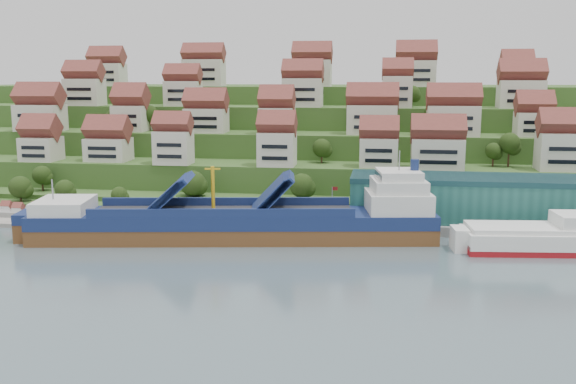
# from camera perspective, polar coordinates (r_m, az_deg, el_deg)

# --- Properties ---
(ground) EXTENTS (300.00, 300.00, 0.00)m
(ground) POSITION_cam_1_polar(r_m,az_deg,el_deg) (137.96, -3.93, -4.21)
(ground) COLOR slate
(ground) RESTS_ON ground
(quay) EXTENTS (180.00, 14.00, 2.20)m
(quay) POSITION_cam_1_polar(r_m,az_deg,el_deg) (149.41, 4.84, -2.67)
(quay) COLOR gray
(quay) RESTS_ON ground
(pebble_beach) EXTENTS (45.00, 20.00, 1.00)m
(pebble_beach) POSITION_cam_1_polar(r_m,az_deg,el_deg) (170.38, -22.44, -2.02)
(pebble_beach) COLOR gray
(pebble_beach) RESTS_ON ground
(hillside) EXTENTS (260.00, 128.00, 31.00)m
(hillside) POSITION_cam_1_polar(r_m,az_deg,el_deg) (236.94, 1.47, 4.48)
(hillside) COLOR #2D4C1E
(hillside) RESTS_ON ground
(hillside_village) EXTENTS (160.77, 62.40, 29.14)m
(hillside_village) POSITION_cam_1_polar(r_m,az_deg,el_deg) (193.56, 0.29, 7.35)
(hillside_village) COLOR beige
(hillside_village) RESTS_ON ground
(hillside_trees) EXTENTS (139.25, 62.50, 30.79)m
(hillside_trees) POSITION_cam_1_polar(r_m,az_deg,el_deg) (179.76, -4.38, 4.40)
(hillside_trees) COLOR #284115
(hillside_trees) RESTS_ON ground
(warehouse) EXTENTS (60.00, 15.00, 10.00)m
(warehouse) POSITION_cam_1_polar(r_m,az_deg,el_deg) (151.56, 17.08, -0.55)
(warehouse) COLOR #25645C
(warehouse) RESTS_ON quay
(flagpole) EXTENTS (1.28, 0.16, 8.00)m
(flagpole) POSITION_cam_1_polar(r_m,az_deg,el_deg) (143.46, 3.99, -0.83)
(flagpole) COLOR gray
(flagpole) RESTS_ON quay
(beach_huts) EXTENTS (14.40, 3.70, 2.20)m
(beach_huts) POSITION_cam_1_polar(r_m,az_deg,el_deg) (170.07, -23.27, -1.55)
(beach_huts) COLOR white
(beach_huts) RESTS_ON pebble_beach
(cargo_ship) EXTENTS (86.03, 26.53, 18.94)m
(cargo_ship) POSITION_cam_1_polar(r_m,az_deg,el_deg) (137.02, -3.81, -2.79)
(cargo_ship) COLOR brown
(cargo_ship) RESTS_ON ground
(second_ship) EXTENTS (29.72, 13.70, 8.33)m
(second_ship) POSITION_cam_1_polar(r_m,az_deg,el_deg) (137.52, 21.52, -3.88)
(second_ship) COLOR maroon
(second_ship) RESTS_ON ground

